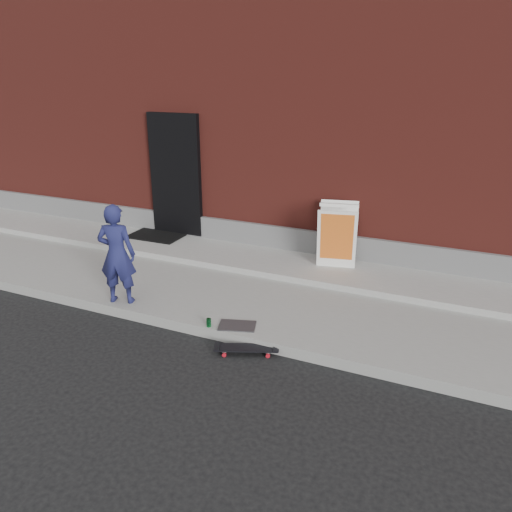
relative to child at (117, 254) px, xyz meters
The scene contains 10 objects.
ground 2.02m from the child, ahead, with size 80.00×80.00×0.00m, color black.
sidewalk 2.37m from the child, 35.60° to the left, with size 20.00×3.00×0.15m, color gray.
apron 2.93m from the child, 50.46° to the left, with size 20.00×1.20×0.10m, color gray.
building 7.22m from the child, 75.04° to the left, with size 20.00×8.10×5.00m.
child is the anchor object (origin of this frame).
skateboard 2.28m from the child, ahead, with size 0.78×0.47×0.09m.
pizza_sign 3.43m from the child, 43.96° to the left, with size 0.76×0.84×1.02m.
soda_can 1.65m from the child, ahead, with size 0.06×0.06×0.11m, color #177634.
doormat 2.79m from the child, 113.44° to the left, with size 1.01×0.81×0.03m, color black.
utility_plate 1.96m from the child, ahead, with size 0.47×0.30×0.01m, color #4A4B4F.
Camera 1 is at (2.56, -4.89, 3.24)m, focal length 35.00 mm.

